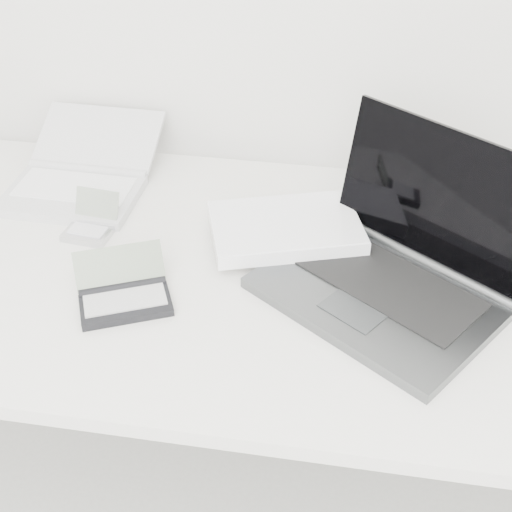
% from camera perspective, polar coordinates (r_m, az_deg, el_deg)
% --- Properties ---
extents(desk, '(1.60, 0.80, 0.73)m').
position_cam_1_polar(desk, '(1.38, 1.50, -2.65)').
color(desk, white).
rests_on(desk, ground).
extents(laptop_large, '(0.63, 0.52, 0.27)m').
position_cam_1_polar(laptop_large, '(1.33, 8.19, 0.13)').
color(laptop_large, '#525456').
rests_on(laptop_large, desk).
extents(netbook_open_white, '(0.29, 0.36, 0.10)m').
position_cam_1_polar(netbook_open_white, '(1.63, -13.88, 6.09)').
color(netbook_open_white, silver).
rests_on(netbook_open_white, desk).
extents(pda_silver, '(0.10, 0.11, 0.07)m').
position_cam_1_polar(pda_silver, '(1.48, -13.05, 2.44)').
color(pda_silver, silver).
rests_on(pda_silver, desk).
extents(palmtop_charcoal, '(0.20, 0.19, 0.08)m').
position_cam_1_polar(palmtop_charcoal, '(1.29, -10.51, -3.07)').
color(palmtop_charcoal, black).
rests_on(palmtop_charcoal, desk).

